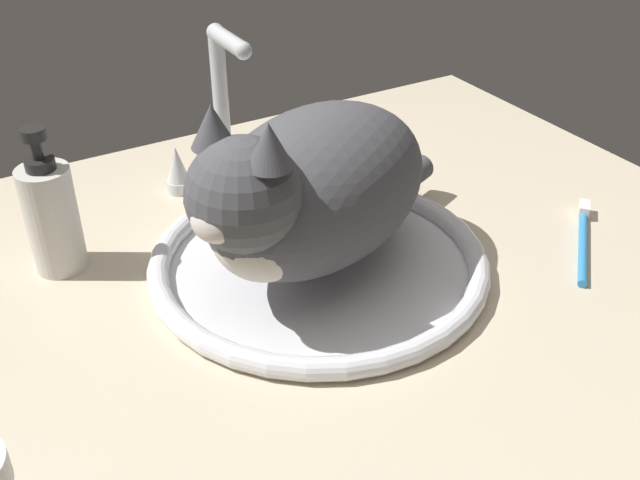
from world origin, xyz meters
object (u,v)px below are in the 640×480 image
Objects in this scene: faucet at (225,125)px; soap_pump_bottle at (52,216)px; sink_basin at (320,263)px; toothbrush at (583,240)px; cat at (308,191)px.

faucet is 25.78cm from soap_pump_bottle.
sink_basin is 30.88cm from toothbrush.
faucet is 45.90cm from toothbrush.
faucet is 1.59× the size of toothbrush.
soap_pump_bottle is at bearing 147.79° from sink_basin.
soap_pump_bottle is at bearing 144.28° from cat.
toothbrush is at bearing -26.17° from soap_pump_bottle.
sink_basin is 1.00× the size of cat.
cat is 27.81cm from soap_pump_bottle.
sink_basin is at bearing -90.00° from faucet.
faucet is 25.02cm from cat.
cat reaches higher than soap_pump_bottle.
cat is at bearing -157.29° from sink_basin.
sink_basin is at bearing 159.42° from toothbrush.
faucet reaches higher than toothbrush.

